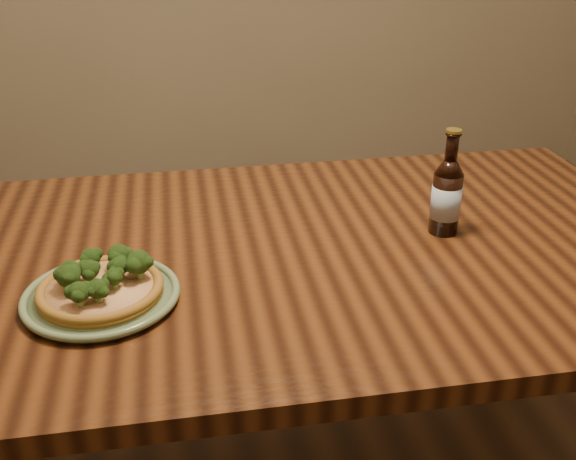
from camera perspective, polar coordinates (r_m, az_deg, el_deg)
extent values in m
cube|color=#48240F|center=(1.34, -0.12, -2.25)|extent=(1.60, 0.90, 0.04)
cylinder|color=#48240F|center=(2.06, 18.45, -4.52)|extent=(0.07, 0.07, 0.71)
cylinder|color=#647550|center=(1.20, -15.50, -5.58)|extent=(0.24, 0.24, 0.01)
torus|color=#647550|center=(1.20, -15.54, -5.29)|extent=(0.27, 0.27, 0.01)
torus|color=#647550|center=(1.20, -15.53, -5.33)|extent=(0.21, 0.21, 0.01)
cylinder|color=#8E5E20|center=(1.19, -15.57, -5.09)|extent=(0.21, 0.21, 0.01)
torus|color=#8E5E20|center=(1.19, -15.61, -4.76)|extent=(0.21, 0.21, 0.02)
cylinder|color=beige|center=(1.19, -15.61, -4.76)|extent=(0.18, 0.18, 0.01)
sphere|color=#32531A|center=(1.19, -14.11, -2.97)|extent=(0.04, 0.04, 0.03)
sphere|color=#32531A|center=(1.20, -17.99, -3.18)|extent=(0.05, 0.05, 0.03)
sphere|color=#32531A|center=(1.23, -16.35, -2.24)|extent=(0.05, 0.05, 0.03)
sphere|color=#32531A|center=(1.22, -14.13, -2.05)|extent=(0.04, 0.04, 0.04)
sphere|color=#32531A|center=(1.17, -14.54, -3.87)|extent=(0.04, 0.04, 0.03)
sphere|color=#32531A|center=(1.18, -12.52, -2.66)|extent=(0.06, 0.06, 0.04)
sphere|color=#32531A|center=(1.13, -15.82, -4.81)|extent=(0.05, 0.05, 0.03)
sphere|color=#32531A|center=(1.19, -16.46, -3.21)|extent=(0.04, 0.04, 0.03)
sphere|color=#32531A|center=(1.13, -17.29, -5.04)|extent=(0.05, 0.05, 0.03)
sphere|color=#32531A|center=(1.18, -18.12, -3.71)|extent=(0.05, 0.05, 0.04)
cylinder|color=black|center=(1.40, 13.20, 2.22)|extent=(0.06, 0.06, 0.13)
cone|color=black|center=(1.37, 13.54, 5.21)|extent=(0.06, 0.06, 0.03)
cylinder|color=black|center=(1.35, 13.73, 6.89)|extent=(0.02, 0.02, 0.06)
torus|color=black|center=(1.35, 13.84, 7.88)|extent=(0.03, 0.03, 0.00)
cylinder|color=#A58C33|center=(1.34, 13.87, 8.15)|extent=(0.03, 0.03, 0.01)
cylinder|color=#A3B2C4|center=(1.40, 13.22, 2.38)|extent=(0.06, 0.06, 0.07)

